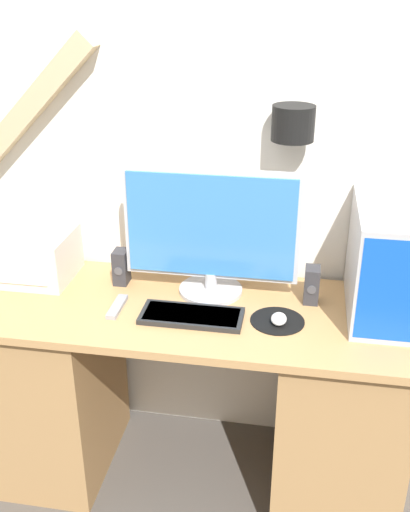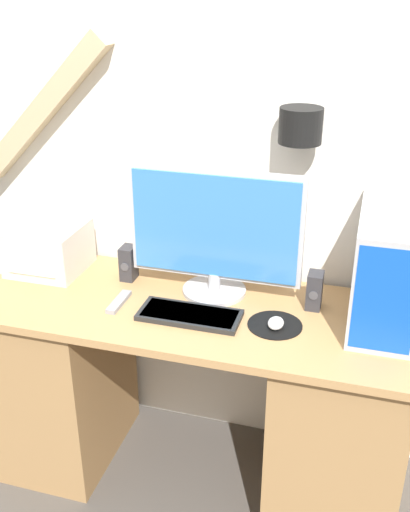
{
  "view_description": "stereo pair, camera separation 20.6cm",
  "coord_description": "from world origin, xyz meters",
  "px_view_note": "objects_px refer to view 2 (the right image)",
  "views": [
    {
      "loc": [
        0.38,
        -1.54,
        1.89
      ],
      "look_at": [
        0.06,
        0.3,
        1.01
      ],
      "focal_mm": 42.0,
      "sensor_mm": 36.0,
      "label": 1
    },
    {
      "loc": [
        0.58,
        -1.49,
        1.89
      ],
      "look_at": [
        0.06,
        0.3,
        1.01
      ],
      "focal_mm": 42.0,
      "sensor_mm": 36.0,
      "label": 2
    }
  ],
  "objects_px": {
    "keyboard": "(190,315)",
    "computer_tower": "(386,269)",
    "remote_control": "(119,302)",
    "mouse": "(276,323)",
    "speaker_right": "(315,291)",
    "printer": "(48,248)",
    "speaker_left": "(128,263)",
    "monitor": "(215,231)"
  },
  "relations": [
    {
      "from": "printer",
      "to": "speaker_left",
      "type": "xyz_separation_m",
      "value": [
        0.34,
        0.01,
        -0.03
      ]
    },
    {
      "from": "monitor",
      "to": "computer_tower",
      "type": "xyz_separation_m",
      "value": [
        0.6,
        -0.04,
        -0.05
      ]
    },
    {
      "from": "remote_control",
      "to": "mouse",
      "type": "bearing_deg",
      "value": -0.53
    },
    {
      "from": "speaker_left",
      "to": "remote_control",
      "type": "xyz_separation_m",
      "value": [
        0.04,
        -0.2,
        -0.06
      ]
    },
    {
      "from": "mouse",
      "to": "remote_control",
      "type": "distance_m",
      "value": 0.58
    },
    {
      "from": "monitor",
      "to": "speaker_left",
      "type": "xyz_separation_m",
      "value": [
        -0.35,
        0.01,
        -0.18
      ]
    },
    {
      "from": "keyboard",
      "to": "mouse",
      "type": "xyz_separation_m",
      "value": [
        0.3,
        0.01,
        0.01
      ]
    },
    {
      "from": "mouse",
      "to": "computer_tower",
      "type": "xyz_separation_m",
      "value": [
        0.34,
        0.15,
        0.18
      ]
    },
    {
      "from": "mouse",
      "to": "speaker_left",
      "type": "xyz_separation_m",
      "value": [
        -0.62,
        0.2,
        0.05
      ]
    },
    {
      "from": "printer",
      "to": "computer_tower",
      "type": "bearing_deg",
      "value": -1.74
    },
    {
      "from": "monitor",
      "to": "speaker_left",
      "type": "height_order",
      "value": "monitor"
    },
    {
      "from": "monitor",
      "to": "computer_tower",
      "type": "relative_size",
      "value": 1.39
    },
    {
      "from": "remote_control",
      "to": "printer",
      "type": "bearing_deg",
      "value": 153.82
    },
    {
      "from": "computer_tower",
      "to": "remote_control",
      "type": "distance_m",
      "value": 0.95
    },
    {
      "from": "mouse",
      "to": "printer",
      "type": "xyz_separation_m",
      "value": [
        -0.96,
        0.19,
        0.07
      ]
    },
    {
      "from": "monitor",
      "to": "mouse",
      "type": "height_order",
      "value": "monitor"
    },
    {
      "from": "computer_tower",
      "to": "speaker_right",
      "type": "height_order",
      "value": "computer_tower"
    },
    {
      "from": "keyboard",
      "to": "speaker_left",
      "type": "bearing_deg",
      "value": 145.8
    },
    {
      "from": "mouse",
      "to": "speaker_right",
      "type": "relative_size",
      "value": 0.55
    },
    {
      "from": "keyboard",
      "to": "remote_control",
      "type": "height_order",
      "value": "keyboard"
    },
    {
      "from": "monitor",
      "to": "speaker_left",
      "type": "bearing_deg",
      "value": 178.16
    },
    {
      "from": "mouse",
      "to": "speaker_left",
      "type": "relative_size",
      "value": 0.55
    },
    {
      "from": "monitor",
      "to": "keyboard",
      "type": "distance_m",
      "value": 0.32
    },
    {
      "from": "monitor",
      "to": "keyboard",
      "type": "height_order",
      "value": "monitor"
    },
    {
      "from": "monitor",
      "to": "speaker_right",
      "type": "xyz_separation_m",
      "value": [
        0.37,
        -0.01,
        -0.18
      ]
    },
    {
      "from": "speaker_right",
      "to": "computer_tower",
      "type": "bearing_deg",
      "value": -5.79
    },
    {
      "from": "printer",
      "to": "remote_control",
      "type": "relative_size",
      "value": 1.78
    },
    {
      "from": "printer",
      "to": "speaker_right",
      "type": "xyz_separation_m",
      "value": [
        1.07,
        -0.02,
        -0.03
      ]
    },
    {
      "from": "monitor",
      "to": "speaker_right",
      "type": "relative_size",
      "value": 4.69
    },
    {
      "from": "keyboard",
      "to": "computer_tower",
      "type": "bearing_deg",
      "value": 14.73
    },
    {
      "from": "keyboard",
      "to": "remote_control",
      "type": "relative_size",
      "value": 2.27
    },
    {
      "from": "computer_tower",
      "to": "speaker_left",
      "type": "xyz_separation_m",
      "value": [
        -0.96,
        0.05,
        -0.13
      ]
    },
    {
      "from": "speaker_left",
      "to": "mouse",
      "type": "bearing_deg",
      "value": -18.08
    },
    {
      "from": "keyboard",
      "to": "printer",
      "type": "height_order",
      "value": "printer"
    },
    {
      "from": "keyboard",
      "to": "mouse",
      "type": "relative_size",
      "value": 4.72
    },
    {
      "from": "mouse",
      "to": "printer",
      "type": "relative_size",
      "value": 0.27
    },
    {
      "from": "speaker_left",
      "to": "printer",
      "type": "bearing_deg",
      "value": -178.57
    },
    {
      "from": "monitor",
      "to": "speaker_right",
      "type": "height_order",
      "value": "monitor"
    },
    {
      "from": "printer",
      "to": "remote_control",
      "type": "height_order",
      "value": "printer"
    },
    {
      "from": "keyboard",
      "to": "remote_control",
      "type": "distance_m",
      "value": 0.28
    },
    {
      "from": "computer_tower",
      "to": "monitor",
      "type": "bearing_deg",
      "value": 176.52
    },
    {
      "from": "computer_tower",
      "to": "printer",
      "type": "relative_size",
      "value": 1.63
    }
  ]
}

